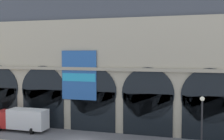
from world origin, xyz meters
name	(u,v)px	position (x,y,z in m)	size (l,w,h in m)	color
station_building	(98,61)	(0.02, 7.24, 9.87)	(47.82, 4.87, 20.47)	#B2A891
box_truck_midwest	(22,119)	(-9.57, 2.36, 1.70)	(7.50, 2.91, 3.12)	red
street_lamp_quayside	(202,123)	(14.27, -4.35, 4.41)	(0.44, 0.44, 6.90)	black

